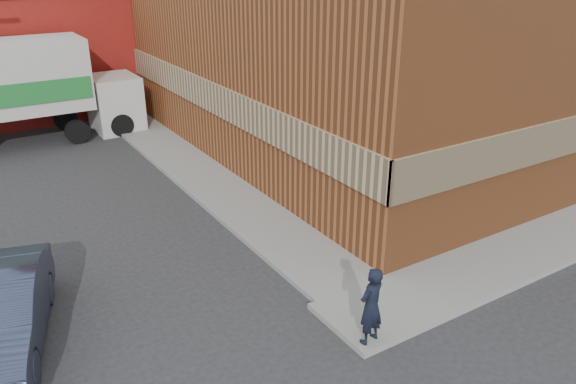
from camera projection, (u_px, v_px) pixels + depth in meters
ground at (327, 301)px, 11.53m from camera, size 90.00×90.00×0.00m
brick_building at (375, 7)px, 20.80m from camera, size 14.25×18.25×9.36m
sidewalk_west at (185, 163)px, 18.80m from camera, size 1.80×18.00×0.12m
man at (371, 306)px, 9.88m from camera, size 0.61×0.47×1.51m
box_truck at (24, 85)px, 20.14m from camera, size 7.58×2.35×3.74m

